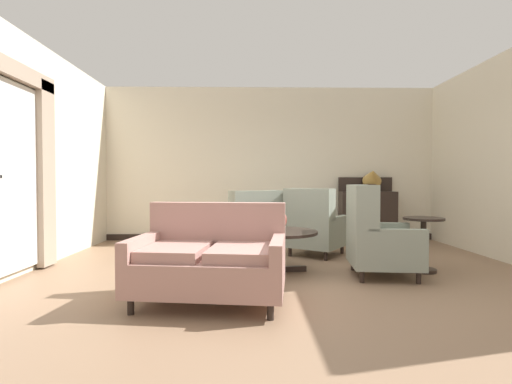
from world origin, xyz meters
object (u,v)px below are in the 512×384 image
Objects in this scene: armchair_near_window at (250,227)px; armchair_beside_settee at (376,238)px; armchair_back_corner at (314,227)px; gramophone at (372,178)px; coffee_table at (278,237)px; side_table at (423,239)px; settee at (210,260)px; porcelain_vase at (281,219)px; sideboard at (367,213)px.

armchair_near_window is 0.99× the size of armchair_beside_settee.
armchair_beside_settee reaches higher than armchair_near_window.
armchair_back_corner is 2.01m from gramophone.
armchair_back_corner reaches higher than coffee_table.
gramophone reaches higher than side_table.
settee is 1.36× the size of armchair_beside_settee.
sideboard reaches higher than porcelain_vase.
settee is at bearing -122.74° from coffee_table.
armchair_near_window is 1.00× the size of armchair_back_corner.
coffee_table is 1.38m from settee.
side_table is 2.46m from sideboard.
coffee_table is at bearing 93.39° from armchair_back_corner.
side_table is at bearing -91.27° from sideboard.
porcelain_vase is 1.43m from settee.
porcelain_vase reaches higher than coffee_table.
sideboard reaches higher than armchair_back_corner.
coffee_table is 0.23m from porcelain_vase.
armchair_back_corner is (0.99, -0.15, 0.01)m from armchair_near_window.
coffee_table is at bearing 79.88° from armchair_near_window.
side_table is (1.82, -0.02, -0.26)m from porcelain_vase.
sideboard reaches higher than armchair_beside_settee.
gramophone is (2.71, 3.51, 0.83)m from settee.
side_table is (0.69, 0.22, -0.05)m from armchair_beside_settee.
coffee_table is at bearing 179.56° from side_table.
gramophone is (0.10, 2.36, 0.81)m from side_table.
armchair_back_corner is 1.88m from sideboard.
armchair_near_window is (-0.35, 1.21, -0.02)m from coffee_table.
side_table is 1.29× the size of gramophone.
armchair_near_window is 1.01m from armchair_back_corner.
armchair_beside_settee is 0.90× the size of sideboard.
sideboard is (1.27, 1.38, 0.11)m from armchair_back_corner.
armchair_back_corner is at bearing 144.91° from armchair_near_window.
porcelain_vase is at bearing 179.41° from side_table.
armchair_back_corner is at bearing -135.64° from gramophone.
side_table is at bearing 124.63° from armchair_near_window.
coffee_table is 1.23m from armchair_back_corner.
porcelain_vase is 0.30× the size of armchair_back_corner.
settee reaches higher than side_table.
gramophone is (0.79, 2.58, 0.77)m from armchair_beside_settee.
settee is (-0.75, -1.16, -0.05)m from coffee_table.
armchair_near_window is 1.58× the size of side_table.
settee is 2.61m from armchair_back_corner.
side_table is (2.21, -1.22, -0.01)m from armchair_near_window.
armchair_near_window is at bearing 87.62° from settee.
coffee_table is 0.90× the size of armchair_near_window.
porcelain_vase is 0.22× the size of settee.
porcelain_vase reaches higher than side_table.
porcelain_vase is 1.84m from side_table.
sideboard reaches higher than coffee_table.
armchair_beside_settee is at bearing 110.05° from armchair_near_window.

